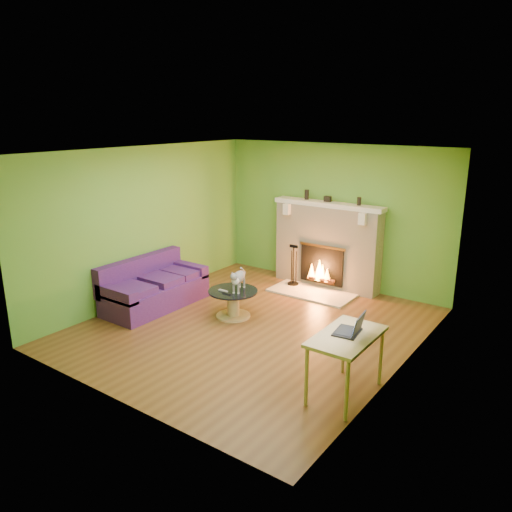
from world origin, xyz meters
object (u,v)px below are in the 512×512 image
Objects in this scene: coffee_table at (233,302)px; desk at (346,342)px; sofa at (153,288)px; cat at (239,279)px.

desk reaches higher than coffee_table.
sofa is at bearing 170.29° from desk.
sofa reaches higher than desk.
coffee_table is at bearing 16.30° from sofa.
desk is (2.44, -1.05, 0.40)m from coffee_table.
desk is at bearing -9.71° from sofa.
sofa is 1.77× the size of desk.
cat is at bearing 17.26° from sofa.
coffee_table is 2.69m from desk.
coffee_table is at bearing -167.40° from cat.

